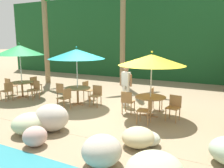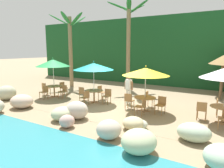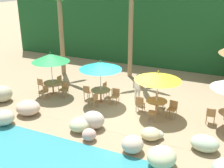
% 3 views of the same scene
% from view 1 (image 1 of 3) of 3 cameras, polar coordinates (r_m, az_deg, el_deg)
% --- Properties ---
extents(ground_plane, '(120.00, 120.00, 0.00)m').
position_cam_1_polar(ground_plane, '(9.22, -0.96, -6.50)').
color(ground_plane, '#937F60').
extents(terrace_deck, '(18.00, 5.20, 0.01)m').
position_cam_1_polar(terrace_deck, '(9.22, -0.96, -6.48)').
color(terrace_deck, '#937F60').
rests_on(terrace_deck, ground).
extents(foliage_backdrop, '(28.00, 2.40, 6.00)m').
position_cam_1_polar(foliage_backdrop, '(17.28, 13.53, 11.30)').
color(foliage_backdrop, '#194C23').
rests_on(foliage_backdrop, ground).
extents(rock_seawall, '(15.62, 3.44, 0.95)m').
position_cam_1_polar(rock_seawall, '(6.80, -13.67, -9.83)').
color(rock_seawall, '#AFAA97').
rests_on(rock_seawall, ground).
extents(umbrella_green, '(2.24, 2.24, 2.63)m').
position_cam_1_polar(umbrella_green, '(11.86, -21.83, 7.78)').
color(umbrella_green, silver).
rests_on(umbrella_green, ground).
extents(dining_table_green, '(1.10, 1.10, 0.74)m').
position_cam_1_polar(dining_table_green, '(12.04, -21.29, -0.15)').
color(dining_table_green, '#A37547').
rests_on(dining_table_green, ground).
extents(chair_green_seaward, '(0.47, 0.48, 0.87)m').
position_cam_1_polar(chair_green_seaward, '(11.42, -18.48, -1.04)').
color(chair_green_seaward, '#9E7042').
rests_on(chair_green_seaward, ground).
extents(chair_green_inland, '(0.46, 0.46, 0.87)m').
position_cam_1_polar(chair_green_inland, '(12.64, -18.42, 0.05)').
color(chair_green_inland, '#9E7042').
rests_on(chair_green_inland, ground).
extents(chair_green_left, '(0.46, 0.47, 0.87)m').
position_cam_1_polar(chair_green_left, '(12.70, -23.85, -0.27)').
color(chair_green_left, '#9E7042').
rests_on(chair_green_left, ground).
extents(chair_green_right, '(0.46, 0.45, 0.87)m').
position_cam_1_polar(chair_green_right, '(11.50, -24.35, -1.36)').
color(chair_green_right, '#9E7042').
rests_on(chair_green_right, ground).
extents(umbrella_teal, '(2.37, 2.37, 2.49)m').
position_cam_1_polar(umbrella_teal, '(9.80, -8.72, 7.34)').
color(umbrella_teal, silver).
rests_on(umbrella_teal, ground).
extents(dining_table_teal, '(1.10, 1.10, 0.74)m').
position_cam_1_polar(dining_table_teal, '(10.01, -8.47, -1.60)').
color(dining_table_teal, '#A37547').
rests_on(dining_table_teal, ground).
extents(chair_teal_seaward, '(0.44, 0.45, 0.87)m').
position_cam_1_polar(chair_teal_seaward, '(9.69, -3.92, -2.53)').
color(chair_teal_seaward, '#9E7042').
rests_on(chair_teal_seaward, ground).
extents(chair_teal_inland, '(0.44, 0.44, 0.87)m').
position_cam_1_polar(chair_teal_inland, '(10.75, -6.06, -1.25)').
color(chair_teal_inland, '#9E7042').
rests_on(chair_teal_inland, ground).
extents(chair_teal_left, '(0.46, 0.46, 0.87)m').
position_cam_1_polar(chair_teal_left, '(10.53, -12.29, -1.68)').
color(chair_teal_left, '#9E7042').
rests_on(chair_teal_left, ground).
extents(chair_teal_right, '(0.46, 0.46, 0.87)m').
position_cam_1_polar(chair_teal_right, '(9.36, -11.43, -3.19)').
color(chair_teal_right, '#9E7042').
rests_on(chair_teal_right, ground).
extents(umbrella_yellow, '(2.36, 2.36, 2.37)m').
position_cam_1_polar(umbrella_yellow, '(8.22, 9.77, 5.89)').
color(umbrella_yellow, silver).
rests_on(umbrella_yellow, ground).
extents(dining_table_yellow, '(1.10, 1.10, 0.74)m').
position_cam_1_polar(dining_table_yellow, '(8.46, 9.46, -3.91)').
color(dining_table_yellow, '#A37547').
rests_on(dining_table_yellow, ground).
extents(chair_yellow_seaward, '(0.48, 0.48, 0.87)m').
position_cam_1_polar(chair_yellow_seaward, '(8.24, 15.04, -5.25)').
color(chair_yellow_seaward, '#9E7042').
rests_on(chair_yellow_seaward, ground).
extents(chair_yellow_inland, '(0.44, 0.43, 0.87)m').
position_cam_1_polar(chair_yellow_inland, '(9.30, 10.38, -3.25)').
color(chair_yellow_inland, '#9E7042').
rests_on(chair_yellow_inland, ground).
extents(chair_yellow_left, '(0.44, 0.44, 0.87)m').
position_cam_1_polar(chair_yellow_left, '(8.66, 3.84, -4.14)').
color(chair_yellow_left, '#9E7042').
rests_on(chair_yellow_left, ground).
extents(chair_yellow_right, '(0.46, 0.45, 0.87)m').
position_cam_1_polar(chair_yellow_right, '(7.67, 8.55, -6.19)').
color(chair_yellow_right, '#9E7042').
rests_on(chair_yellow_right, ground).
extents(palm_tree_nearest, '(3.10, 3.26, 6.03)m').
position_cam_1_polar(palm_tree_nearest, '(15.54, -16.17, 14.71)').
color(palm_tree_nearest, olive).
rests_on(palm_tree_nearest, ground).
extents(palm_tree_second, '(3.08, 3.21, 6.78)m').
position_cam_1_polar(palm_tree_second, '(14.22, 2.79, 17.36)').
color(palm_tree_second, olive).
rests_on(palm_tree_second, ground).
extents(waiter_in_white, '(0.52, 0.26, 1.70)m').
position_cam_1_polar(waiter_in_white, '(9.66, 3.46, 0.30)').
color(waiter_in_white, white).
rests_on(waiter_in_white, ground).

